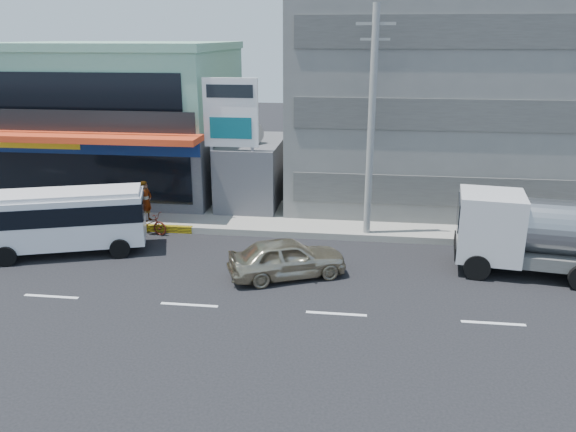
% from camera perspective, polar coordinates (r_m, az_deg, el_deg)
% --- Properties ---
extents(ground, '(120.00, 120.00, 0.00)m').
position_cam_1_polar(ground, '(19.62, -10.00, -8.89)').
color(ground, black).
rests_on(ground, ground).
extents(sidewalk, '(70.00, 5.00, 0.30)m').
position_cam_1_polar(sidewalk, '(27.55, 5.86, -0.41)').
color(sidewalk, gray).
rests_on(sidewalk, ground).
extents(shop_building, '(12.40, 11.70, 8.00)m').
position_cam_1_polar(shop_building, '(33.81, -16.55, 9.07)').
color(shop_building, '#47484C').
rests_on(shop_building, ground).
extents(concrete_building, '(16.00, 12.00, 14.00)m').
position_cam_1_polar(concrete_building, '(32.02, 15.84, 14.10)').
color(concrete_building, slate).
rests_on(concrete_building, ground).
extents(gap_structure, '(3.00, 6.00, 3.50)m').
position_cam_1_polar(gap_structure, '(30.03, -3.50, 4.36)').
color(gap_structure, '#47484C').
rests_on(gap_structure, ground).
extents(satellite_dish, '(1.50, 1.50, 0.15)m').
position_cam_1_polar(satellite_dish, '(28.69, -3.94, 7.44)').
color(satellite_dish, slate).
rests_on(satellite_dish, gap_structure).
extents(billboard, '(2.60, 0.18, 6.90)m').
position_cam_1_polar(billboard, '(26.84, -5.82, 9.60)').
color(billboard, gray).
rests_on(billboard, ground).
extents(utility_pole_near, '(1.60, 0.30, 10.00)m').
position_cam_1_polar(utility_pole_near, '(24.34, 8.46, 9.18)').
color(utility_pole_near, '#999993').
rests_on(utility_pole_near, ground).
extents(minibus, '(6.72, 3.98, 2.68)m').
position_cam_1_polar(minibus, '(24.96, -21.74, -0.07)').
color(minibus, silver).
rests_on(minibus, ground).
extents(sedan, '(4.78, 3.38, 1.51)m').
position_cam_1_polar(sedan, '(21.20, -0.09, -4.27)').
color(sedan, '#B7AB8C').
rests_on(sedan, ground).
extents(tanker_truck, '(8.05, 3.42, 3.08)m').
position_cam_1_polar(tanker_truck, '(23.24, 25.65, -1.73)').
color(tanker_truck, silver).
rests_on(tanker_truck, ground).
extents(motorcycle_rider, '(2.05, 1.13, 2.50)m').
position_cam_1_polar(motorcycle_rider, '(26.55, -14.09, -0.05)').
color(motorcycle_rider, '#4E150B').
rests_on(motorcycle_rider, ground).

